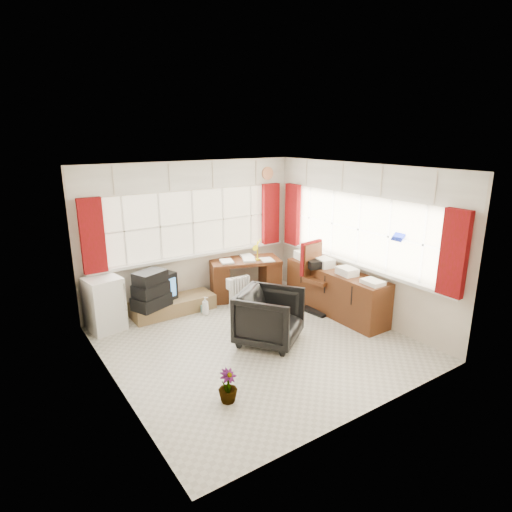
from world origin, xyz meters
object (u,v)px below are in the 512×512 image
Objects in this scene: desk_lamp at (257,246)px; crt_tv at (157,287)px; mini_fridge at (104,304)px; desk at (245,276)px; task_chair at (316,274)px; tv_bench at (173,306)px; radiator at (240,295)px; office_chair at (269,317)px; credenza at (335,291)px.

desk_lamp is 1.91m from crt_tv.
mini_fridge is at bearing 176.00° from desk_lamp.
desk reaches higher than crt_tv.
tv_bench is at bearing 150.41° from task_chair.
desk is 0.63m from desk_lamp.
crt_tv is at bearing 174.05° from desk.
desk_lamp is 0.96m from radiator.
desk_lamp reaches higher than mini_fridge.
mini_fridge is (-2.18, 0.42, 0.19)m from radiator.
desk is 1.84m from office_chair.
desk is 1.17× the size of task_chair.
radiator is 1.41m from crt_tv.
crt_tv is (-0.96, 1.88, 0.09)m from office_chair.
desk is 3.64× the size of desk_lamp.
desk is 2.18× the size of crt_tv.
mini_fridge reaches higher than tv_bench.
desk is 2.49× the size of radiator.
radiator is (-0.53, -0.23, -0.76)m from desk_lamp.
task_chair is 2.12× the size of radiator.
credenza is at bearing -25.79° from office_chair.
task_chair is 1.41× the size of mini_fridge.
office_chair reaches higher than desk.
crt_tv reaches higher than tv_bench.
mini_fridge is (-3.24, 1.18, -0.21)m from task_chair.
credenza is at bearing -62.47° from task_chair.
desk is at bearing -2.70° from tv_bench.
task_chair is 1.52m from office_chair.
task_chair reaches higher than desk.
desk_lamp is 0.32× the size of task_chair.
radiator is at bearing 144.10° from task_chair.
task_chair is at bearing -61.98° from desk_lamp.
desk is 1.36m from task_chair.
task_chair reaches higher than desk_lamp.
crt_tv is (-1.63, 0.17, 0.08)m from desk.
desk_lamp reaches higher than credenza.
desk_lamp is 2.78m from mini_fridge.
credenza is (1.55, 0.26, -0.00)m from office_chair.
credenza is 2.75m from tv_bench.
desk_lamp is at bearing -7.47° from tv_bench.
credenza is 3.72m from mini_fridge.
desk is at bearing 46.77° from radiator.
tv_bench is (-0.73, 1.78, -0.27)m from office_chair.
office_chair is at bearing -157.27° from task_chair.
crt_tv is (-0.23, 0.10, 0.36)m from tv_bench.
office_chair is 1.57m from credenza.
mini_fridge reaches higher than radiator.
task_chair is 0.85× the size of tv_bench.
desk is 1.64m from crt_tv.
credenza is 3.13× the size of crt_tv.
radiator is at bearing -10.80° from mini_fridge.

